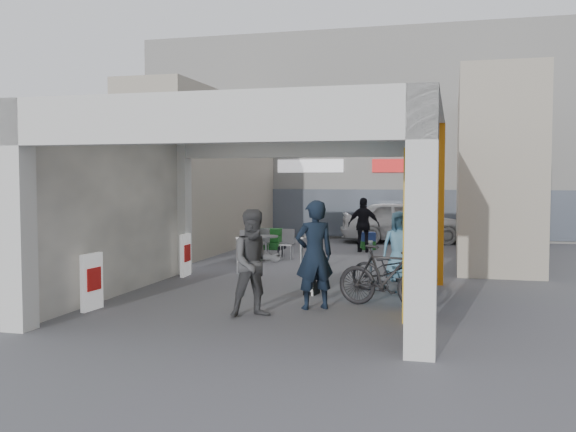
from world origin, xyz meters
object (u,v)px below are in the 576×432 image
(man_back_turned, at_px, (255,263))
(man_crates, at_px, (364,225))
(border_collie, at_px, (311,282))
(produce_stand, at_px, (264,245))
(bicycle_rear, at_px, (386,277))
(bicycle_front, at_px, (394,269))
(cafe_set, at_px, (265,249))
(man_elderly, at_px, (399,246))
(man_with_dog, at_px, (314,255))
(white_van, at_px, (403,221))

(man_back_turned, bearing_deg, man_crates, 55.48)
(border_collie, distance_m, man_back_turned, 2.34)
(produce_stand, height_order, bicycle_rear, bicycle_rear)
(bicycle_front, distance_m, bicycle_rear, 1.64)
(cafe_set, bearing_deg, man_elderly, -34.92)
(man_with_dog, xyz_separation_m, white_van, (0.61, 12.40, -0.21))
(border_collie, relative_size, white_van, 0.14)
(border_collie, distance_m, man_crates, 7.72)
(man_with_dog, bearing_deg, man_back_turned, 15.19)
(man_crates, height_order, white_van, man_crates)
(man_back_turned, relative_size, man_elderly, 1.14)
(border_collie, xyz_separation_m, bicycle_front, (1.57, 0.74, 0.21))
(bicycle_front, bearing_deg, produce_stand, 47.35)
(white_van, bearing_deg, border_collie, 162.68)
(man_with_dog, height_order, man_elderly, man_with_dog)
(man_with_dog, xyz_separation_m, man_elderly, (1.19, 3.60, -0.18))
(man_with_dog, relative_size, man_back_turned, 1.07)
(cafe_set, distance_m, white_van, 6.92)
(man_with_dog, distance_m, bicycle_front, 2.45)
(man_back_turned, bearing_deg, produce_stand, 73.88)
(man_back_turned, relative_size, bicycle_rear, 0.97)
(produce_stand, height_order, man_with_dog, man_with_dog)
(border_collie, height_order, man_with_dog, man_with_dog)
(produce_stand, xyz_separation_m, man_crates, (2.77, 1.68, 0.54))
(produce_stand, relative_size, man_with_dog, 0.63)
(man_crates, bearing_deg, cafe_set, 51.49)
(border_collie, relative_size, bicycle_front, 0.37)
(man_elderly, relative_size, white_van, 0.35)
(man_elderly, xyz_separation_m, man_crates, (-1.54, 5.41, 0.07))
(man_crates, distance_m, bicycle_front, 7.14)
(bicycle_rear, bearing_deg, man_with_dog, 125.07)
(produce_stand, height_order, man_elderly, man_elderly)
(man_crates, relative_size, bicycle_front, 0.97)
(bicycle_rear, bearing_deg, cafe_set, 49.99)
(produce_stand, xyz_separation_m, bicycle_rear, (4.35, -6.91, 0.24))
(produce_stand, height_order, man_crates, man_crates)
(white_van, bearing_deg, man_elderly, 171.44)
(cafe_set, bearing_deg, man_back_turned, -74.63)
(man_back_turned, distance_m, bicycle_front, 3.60)
(man_back_turned, xyz_separation_m, white_van, (1.43, 13.27, -0.14))
(man_with_dog, bearing_deg, bicycle_rear, 167.63)
(produce_stand, height_order, man_back_turned, man_back_turned)
(man_elderly, relative_size, man_crates, 0.92)
(man_elderly, bearing_deg, man_back_turned, -131.08)
(man_back_turned, bearing_deg, bicycle_rear, 0.59)
(produce_stand, relative_size, man_elderly, 0.78)
(man_with_dog, xyz_separation_m, bicycle_rear, (1.23, 0.43, -0.41))
(produce_stand, bearing_deg, border_collie, -83.43)
(man_crates, bearing_deg, man_with_dog, 97.09)
(man_back_turned, bearing_deg, cafe_set, 73.57)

